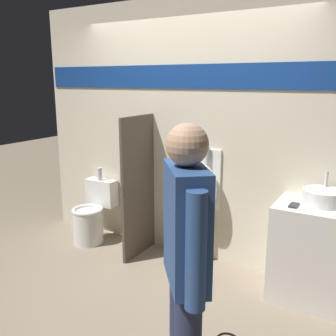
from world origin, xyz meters
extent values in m
plane|color=gray|center=(0.00, 0.00, 0.00)|extent=(16.00, 16.00, 0.00)
cube|color=beige|center=(0.00, 0.60, 1.35)|extent=(3.80, 0.06, 2.70)
cube|color=navy|center=(0.00, 0.56, 1.92)|extent=(3.73, 0.01, 0.24)
cube|color=silver|center=(1.44, 0.31, 0.43)|extent=(0.82, 0.53, 0.86)
cylinder|color=white|center=(1.39, 0.36, 0.93)|extent=(0.33, 0.33, 0.13)
cylinder|color=silver|center=(1.39, 0.48, 1.06)|extent=(0.03, 0.03, 0.14)
cube|color=#232328|center=(1.20, 0.20, 0.87)|extent=(0.07, 0.14, 0.01)
cube|color=#4C4238|center=(-0.43, 0.28, 0.76)|extent=(0.03, 0.58, 1.53)
cylinder|color=silver|center=(0.25, 0.44, 0.28)|extent=(0.04, 0.04, 0.57)
ellipsoid|color=white|center=(0.25, 0.44, 0.80)|extent=(0.30, 0.25, 0.51)
cube|color=white|center=(0.25, 0.56, 0.88)|extent=(0.29, 0.02, 0.64)
cylinder|color=silver|center=(0.25, 0.52, 1.15)|extent=(0.06, 0.06, 0.16)
cylinder|color=white|center=(-1.12, 0.21, 0.20)|extent=(0.35, 0.35, 0.39)
torus|color=white|center=(-1.12, 0.21, 0.40)|extent=(0.37, 0.37, 0.04)
cube|color=white|center=(-1.12, 0.48, 0.55)|extent=(0.39, 0.16, 0.32)
cylinder|color=silver|center=(-1.12, 0.46, 0.79)|extent=(0.06, 0.06, 0.14)
cylinder|color=#282D4C|center=(0.88, -1.17, 0.41)|extent=(0.15, 0.15, 0.81)
cube|color=#2D4C84|center=(0.93, -1.23, 1.13)|extent=(0.41, 0.45, 0.64)
cylinder|color=#2D4C84|center=(1.08, -1.42, 1.10)|extent=(0.10, 0.10, 0.59)
cylinder|color=#2D4C84|center=(0.78, -1.05, 1.10)|extent=(0.10, 0.10, 0.59)
sphere|color=tan|center=(0.93, -1.23, 1.57)|extent=(0.22, 0.22, 0.22)
camera|label=1|loc=(1.78, -2.88, 1.88)|focal=40.00mm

